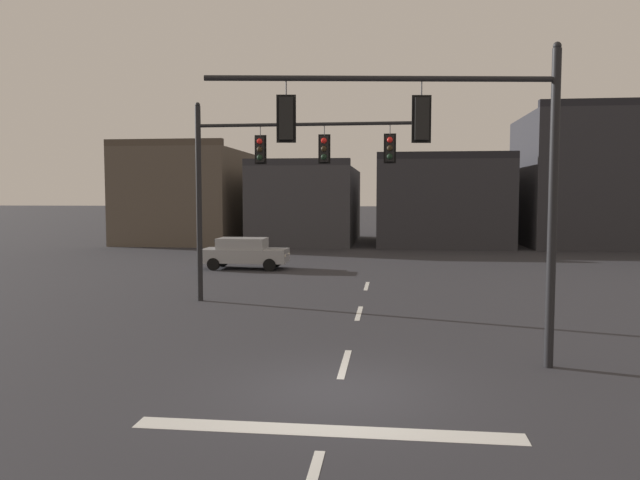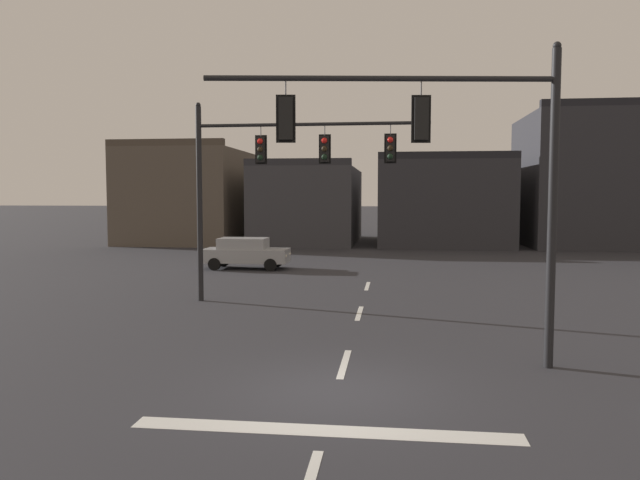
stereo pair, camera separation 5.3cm
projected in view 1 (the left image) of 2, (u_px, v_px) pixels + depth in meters
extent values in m
plane|color=#2B2B30|center=(337.00, 392.00, 11.94)|extent=(400.00, 400.00, 0.00)
cube|color=silver|center=(326.00, 431.00, 9.95)|extent=(6.40, 0.50, 0.01)
cube|color=silver|center=(345.00, 364.00, 13.92)|extent=(0.16, 2.40, 0.01)
cube|color=silver|center=(359.00, 313.00, 19.86)|extent=(0.16, 2.40, 0.01)
cube|color=silver|center=(367.00, 286.00, 25.80)|extent=(0.16, 2.40, 0.01)
cylinder|color=black|center=(553.00, 211.00, 13.39)|extent=(0.20, 0.20, 6.99)
cylinder|color=black|center=(381.00, 79.00, 13.11)|extent=(7.53, 1.14, 0.12)
sphere|color=black|center=(557.00, 46.00, 13.13)|extent=(0.18, 0.18, 0.18)
cylinder|color=#56565B|center=(422.00, 90.00, 13.14)|extent=(0.03, 0.03, 0.35)
cube|color=black|center=(421.00, 119.00, 13.19)|extent=(0.33, 0.28, 0.90)
sphere|color=red|center=(420.00, 107.00, 13.30)|extent=(0.20, 0.20, 0.20)
sphere|color=#2D2314|center=(420.00, 120.00, 13.32)|extent=(0.20, 0.20, 0.20)
sphere|color=black|center=(420.00, 133.00, 13.34)|extent=(0.20, 0.20, 0.20)
cube|color=black|center=(421.00, 119.00, 13.17)|extent=(0.42, 0.09, 1.02)
cylinder|color=#56565B|center=(286.00, 89.00, 13.09)|extent=(0.03, 0.03, 0.35)
cube|color=black|center=(286.00, 119.00, 13.14)|extent=(0.33, 0.28, 0.90)
sphere|color=red|center=(286.00, 107.00, 13.24)|extent=(0.20, 0.20, 0.20)
sphere|color=#2D2314|center=(286.00, 120.00, 13.27)|extent=(0.20, 0.20, 0.20)
sphere|color=black|center=(287.00, 133.00, 13.29)|extent=(0.20, 0.20, 0.20)
cube|color=black|center=(286.00, 119.00, 13.12)|extent=(0.42, 0.09, 1.02)
cylinder|color=black|center=(199.00, 205.00, 21.96)|extent=(0.20, 0.20, 6.99)
cylinder|color=black|center=(311.00, 124.00, 21.26)|extent=(8.17, 0.16, 0.12)
sphere|color=black|center=(198.00, 105.00, 21.70)|extent=(0.18, 0.18, 0.18)
cylinder|color=#56565B|center=(260.00, 132.00, 21.50)|extent=(0.03, 0.03, 0.35)
cube|color=black|center=(260.00, 150.00, 21.54)|extent=(0.30, 0.24, 0.90)
sphere|color=red|center=(260.00, 141.00, 21.39)|extent=(0.20, 0.20, 0.20)
sphere|color=#2D2314|center=(260.00, 149.00, 21.42)|extent=(0.20, 0.20, 0.20)
sphere|color=black|center=(260.00, 157.00, 21.44)|extent=(0.20, 0.20, 0.20)
cube|color=black|center=(261.00, 150.00, 21.56)|extent=(0.42, 0.03, 1.02)
cylinder|color=#56565B|center=(324.00, 131.00, 21.22)|extent=(0.03, 0.03, 0.35)
cube|color=black|center=(324.00, 149.00, 21.27)|extent=(0.30, 0.24, 0.90)
sphere|color=red|center=(324.00, 141.00, 21.12)|extent=(0.20, 0.20, 0.20)
sphere|color=#2D2314|center=(324.00, 149.00, 21.14)|extent=(0.20, 0.20, 0.20)
sphere|color=black|center=(324.00, 157.00, 21.16)|extent=(0.20, 0.20, 0.20)
cube|color=black|center=(324.00, 149.00, 21.29)|extent=(0.42, 0.03, 1.02)
cylinder|color=#56565B|center=(390.00, 130.00, 20.94)|extent=(0.03, 0.03, 0.35)
cube|color=black|center=(390.00, 148.00, 20.99)|extent=(0.30, 0.24, 0.90)
sphere|color=red|center=(390.00, 140.00, 20.84)|extent=(0.20, 0.20, 0.20)
sphere|color=#2D2314|center=(390.00, 148.00, 20.86)|extent=(0.20, 0.20, 0.20)
sphere|color=black|center=(390.00, 156.00, 20.88)|extent=(0.20, 0.20, 0.20)
cube|color=black|center=(390.00, 148.00, 21.01)|extent=(0.42, 0.03, 1.02)
cube|color=#9EA0A5|center=(245.00, 255.00, 31.80)|extent=(4.41, 1.83, 0.70)
cube|color=#9EA0A5|center=(242.00, 243.00, 31.77)|extent=(2.47, 1.61, 0.56)
cube|color=#2D3842|center=(257.00, 244.00, 31.69)|extent=(0.26, 1.52, 0.47)
cube|color=#2D3842|center=(220.00, 244.00, 31.90)|extent=(0.23, 1.52, 0.46)
cylinder|color=black|center=(276.00, 261.00, 32.51)|extent=(0.64, 0.22, 0.64)
cylinder|color=black|center=(270.00, 265.00, 30.83)|extent=(0.64, 0.22, 0.64)
cylinder|color=black|center=(223.00, 261.00, 32.83)|extent=(0.64, 0.22, 0.64)
cylinder|color=black|center=(214.00, 264.00, 31.15)|extent=(0.64, 0.22, 0.64)
sphere|color=silver|center=(288.00, 254.00, 32.13)|extent=(0.16, 0.16, 0.16)
sphere|color=silver|center=(285.00, 256.00, 30.98)|extent=(0.16, 0.16, 0.16)
cube|color=maroon|center=(205.00, 253.00, 32.04)|extent=(0.05, 1.37, 0.12)
cube|color=brown|center=(194.00, 197.00, 51.51)|extent=(8.89, 13.91, 7.43)
cube|color=#493F35|center=(163.00, 142.00, 44.63)|extent=(8.89, 0.60, 0.50)
cube|color=#38383D|center=(309.00, 206.00, 50.31)|extent=(7.73, 13.69, 5.94)
cube|color=#2B2B30|center=(296.00, 162.00, 43.59)|extent=(7.73, 0.60, 0.50)
cube|color=#2D2D33|center=(440.00, 204.00, 47.87)|extent=(9.69, 11.30, 6.35)
cube|color=black|center=(447.00, 155.00, 42.32)|extent=(9.69, 0.60, 0.50)
cube|color=#2D2D33|center=(600.00, 181.00, 45.95)|extent=(11.36, 10.45, 9.78)
cube|color=black|center=(627.00, 102.00, 40.70)|extent=(11.36, 0.60, 0.50)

